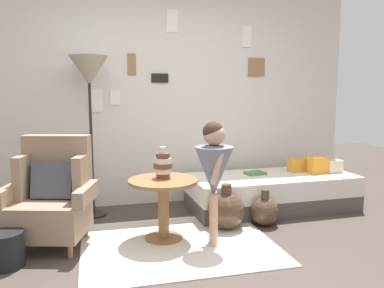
# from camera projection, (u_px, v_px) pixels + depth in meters

# --- Properties ---
(ground_plane) EXTENTS (12.00, 12.00, 0.00)m
(ground_plane) POSITION_uv_depth(u_px,v_px,m) (204.00, 270.00, 3.03)
(ground_plane) COLOR #423833
(gallery_wall) EXTENTS (4.80, 0.12, 2.60)m
(gallery_wall) POSITION_uv_depth(u_px,v_px,m) (159.00, 96.00, 4.72)
(gallery_wall) COLOR silver
(gallery_wall) RESTS_ON ground
(rug) EXTENTS (1.69, 1.40, 0.01)m
(rug) POSITION_uv_depth(u_px,v_px,m) (178.00, 244.00, 3.54)
(rug) COLOR silver
(rug) RESTS_ON ground
(armchair) EXTENTS (0.86, 0.73, 0.97)m
(armchair) POSITION_uv_depth(u_px,v_px,m) (52.00, 197.00, 3.49)
(armchair) COLOR olive
(armchair) RESTS_ON ground
(daybed) EXTENTS (1.92, 0.84, 0.40)m
(daybed) POSITION_uv_depth(u_px,v_px,m) (272.00, 192.00, 4.57)
(daybed) COLOR #4C4742
(daybed) RESTS_ON ground
(pillow_head) EXTENTS (0.20, 0.14, 0.15)m
(pillow_head) POSITION_uv_depth(u_px,v_px,m) (333.00, 166.00, 4.68)
(pillow_head) COLOR beige
(pillow_head) RESTS_ON daybed
(pillow_mid) EXTENTS (0.23, 0.14, 0.20)m
(pillow_mid) POSITION_uv_depth(u_px,v_px,m) (318.00, 165.00, 4.63)
(pillow_mid) COLOR orange
(pillow_mid) RESTS_ON daybed
(pillow_back) EXTENTS (0.22, 0.14, 0.16)m
(pillow_back) POSITION_uv_depth(u_px,v_px,m) (297.00, 165.00, 4.73)
(pillow_back) COLOR orange
(pillow_back) RESTS_ON daybed
(side_table) EXTENTS (0.64, 0.64, 0.57)m
(side_table) POSITION_uv_depth(u_px,v_px,m) (163.00, 196.00, 3.60)
(side_table) COLOR olive
(side_table) RESTS_ON ground
(vase_striped) EXTENTS (0.18, 0.18, 0.29)m
(vase_striped) POSITION_uv_depth(u_px,v_px,m) (163.00, 165.00, 3.62)
(vase_striped) COLOR brown
(vase_striped) RESTS_ON side_table
(floor_lamp) EXTENTS (0.41, 0.41, 1.74)m
(floor_lamp) POSITION_uv_depth(u_px,v_px,m) (89.00, 77.00, 4.15)
(floor_lamp) COLOR black
(floor_lamp) RESTS_ON ground
(person_child) EXTENTS (0.34, 0.34, 1.11)m
(person_child) POSITION_uv_depth(u_px,v_px,m) (214.00, 167.00, 3.44)
(person_child) COLOR tan
(person_child) RESTS_ON ground
(book_on_daybed) EXTENTS (0.25, 0.21, 0.03)m
(book_on_daybed) POSITION_uv_depth(u_px,v_px,m) (255.00, 173.00, 4.58)
(book_on_daybed) COLOR #4F8345
(book_on_daybed) RESTS_ON daybed
(demijohn_near) EXTENTS (0.37, 0.37, 0.46)m
(demijohn_near) POSITION_uv_depth(u_px,v_px,m) (226.00, 210.00, 3.91)
(demijohn_near) COLOR #473323
(demijohn_near) RESTS_ON ground
(demijohn_far) EXTENTS (0.29, 0.29, 0.37)m
(demijohn_far) POSITION_uv_depth(u_px,v_px,m) (265.00, 211.00, 4.02)
(demijohn_far) COLOR #473323
(demijohn_far) RESTS_ON ground
(magazine_basket) EXTENTS (0.28, 0.28, 0.28)m
(magazine_basket) POSITION_uv_depth(u_px,v_px,m) (6.00, 250.00, 3.07)
(magazine_basket) COLOR black
(magazine_basket) RESTS_ON ground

